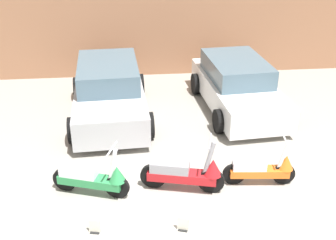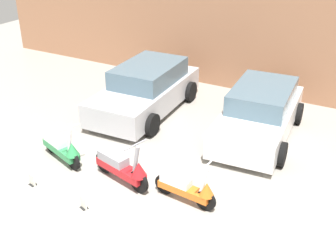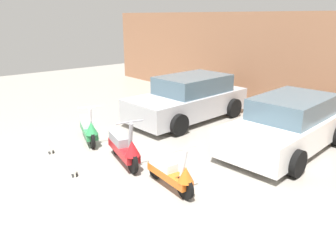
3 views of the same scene
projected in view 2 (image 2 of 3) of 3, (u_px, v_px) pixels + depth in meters
The scene contains 9 objects.
ground_plane at pixel (104, 215), 8.20m from camera, with size 28.00×28.00×0.00m, color #9E998E.
wall_back at pixel (242, 40), 13.24m from camera, with size 19.60×0.12×3.30m, color #9E6B4C.
scooter_front_left at pixel (62, 147), 9.78m from camera, with size 1.47×0.74×1.06m.
scooter_front_right at pixel (123, 167), 8.99m from camera, with size 1.59×0.71×1.13m.
scooter_front_center at pixel (187, 188), 8.40m from camera, with size 1.41×0.51×0.99m.
car_rear_left at pixel (146, 89), 12.22m from camera, with size 2.11×4.13×1.37m.
car_rear_center at pixel (260, 113), 10.85m from camera, with size 2.10×3.98×1.31m.
placard_near_left_scooter at pixel (32, 180), 9.04m from camera, with size 0.20×0.15×0.26m.
placard_near_right_scooter at pixel (84, 203), 8.33m from camera, with size 0.20×0.16×0.26m.
Camera 2 is at (4.26, -5.09, 5.31)m, focal length 45.00 mm.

